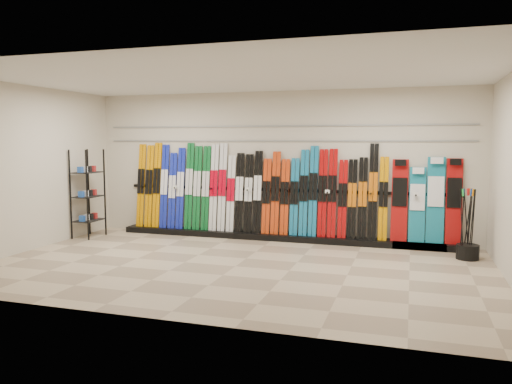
% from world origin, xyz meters
% --- Properties ---
extents(floor, '(8.00, 8.00, 0.00)m').
position_xyz_m(floor, '(0.00, 0.00, 0.00)').
color(floor, gray).
rests_on(floor, ground).
extents(back_wall, '(8.00, 0.00, 8.00)m').
position_xyz_m(back_wall, '(0.00, 2.50, 1.50)').
color(back_wall, beige).
rests_on(back_wall, floor).
extents(left_wall, '(0.00, 5.00, 5.00)m').
position_xyz_m(left_wall, '(-4.00, 0.00, 1.50)').
color(left_wall, beige).
rests_on(left_wall, floor).
extents(ceiling, '(8.00, 8.00, 0.00)m').
position_xyz_m(ceiling, '(0.00, 0.00, 3.00)').
color(ceiling, silver).
rests_on(ceiling, back_wall).
extents(ski_rack_base, '(8.00, 0.40, 0.12)m').
position_xyz_m(ski_rack_base, '(0.22, 2.28, 0.06)').
color(ski_rack_base, black).
rests_on(ski_rack_base, floor).
extents(skis, '(5.38, 0.26, 1.84)m').
position_xyz_m(skis, '(-0.50, 2.34, 0.97)').
color(skis, '#D28300').
rests_on(skis, ski_rack_base).
extents(snowboards, '(1.25, 0.24, 1.59)m').
position_xyz_m(snowboards, '(2.93, 2.36, 0.88)').
color(snowboards, '#990C0C').
rests_on(snowboards, ski_rack_base).
extents(accessory_rack, '(0.40, 0.60, 1.83)m').
position_xyz_m(accessory_rack, '(-3.75, 1.40, 0.91)').
color(accessory_rack, black).
rests_on(accessory_rack, floor).
extents(pole_bin, '(0.37, 0.37, 0.25)m').
position_xyz_m(pole_bin, '(3.60, 1.63, 0.12)').
color(pole_bin, black).
rests_on(pole_bin, floor).
extents(ski_poles, '(0.26, 0.27, 1.18)m').
position_xyz_m(ski_poles, '(3.58, 1.66, 0.61)').
color(ski_poles, black).
rests_on(ski_poles, pole_bin).
extents(slatwall_rail_0, '(7.60, 0.02, 0.03)m').
position_xyz_m(slatwall_rail_0, '(0.00, 2.48, 2.00)').
color(slatwall_rail_0, gray).
rests_on(slatwall_rail_0, back_wall).
extents(slatwall_rail_1, '(7.60, 0.02, 0.03)m').
position_xyz_m(slatwall_rail_1, '(0.00, 2.48, 2.30)').
color(slatwall_rail_1, gray).
rests_on(slatwall_rail_1, back_wall).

